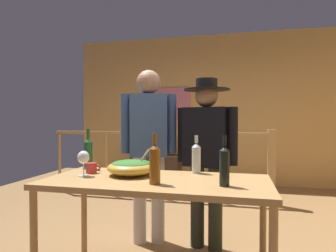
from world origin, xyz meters
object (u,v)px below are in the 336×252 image
at_px(salad_bowl, 131,167).
at_px(mug_red, 92,168).
at_px(person_standing_left, 149,141).
at_px(wine_glass, 83,158).
at_px(wine_bottle_clear, 196,157).
at_px(wine_bottle_amber, 155,163).
at_px(wine_bottle_green, 88,153).
at_px(stair_railing, 192,154).
at_px(serving_table, 156,189).
at_px(framed_picture, 174,104).
at_px(person_standing_right, 206,148).
at_px(wine_bottle_dark, 224,165).
at_px(flat_screen_tv, 156,143).
at_px(tv_console, 156,169).

bearing_deg(salad_bowl, mug_red, 178.78).
bearing_deg(person_standing_left, wine_glass, 53.80).
bearing_deg(salad_bowl, wine_bottle_clear, 22.92).
height_order(wine_bottle_amber, wine_bottle_green, wine_bottle_green).
bearing_deg(stair_railing, mug_red, -101.89).
xyz_separation_m(serving_table, salad_bowl, (-0.22, 0.10, 0.14)).
height_order(framed_picture, person_standing_left, framed_picture).
bearing_deg(wine_bottle_green, wine_glass, -67.48).
distance_m(person_standing_left, person_standing_right, 0.57).
height_order(framed_picture, wine_glass, framed_picture).
bearing_deg(wine_bottle_dark, wine_bottle_clear, 120.14).
relative_size(wine_glass, wine_bottle_clear, 0.64).
bearing_deg(wine_bottle_clear, flat_screen_tv, 111.78).
height_order(tv_console, salad_bowl, salad_bowl).
distance_m(flat_screen_tv, wine_bottle_amber, 3.53).
height_order(salad_bowl, wine_bottle_amber, wine_bottle_amber).
height_order(wine_bottle_clear, person_standing_right, person_standing_right).
relative_size(framed_picture, wine_bottle_green, 1.89).
distance_m(wine_bottle_amber, wine_bottle_green, 0.83).
relative_size(tv_console, wine_bottle_amber, 2.67).
distance_m(wine_glass, mug_red, 0.16).
bearing_deg(flat_screen_tv, person_standing_left, -75.57).
bearing_deg(salad_bowl, wine_bottle_green, 159.40).
bearing_deg(wine_glass, tv_console, 96.36).
distance_m(framed_picture, tv_console, 1.30).
bearing_deg(framed_picture, wine_glass, -88.64).
xyz_separation_m(stair_railing, flat_screen_tv, (-0.83, 0.91, 0.09)).
xyz_separation_m(framed_picture, mug_red, (0.08, -3.45, -0.68)).
xyz_separation_m(salad_bowl, person_standing_left, (-0.06, 0.63, 0.15)).
relative_size(wine_bottle_dark, mug_red, 2.69).
bearing_deg(wine_bottle_amber, framed_picture, 100.37).
height_order(stair_railing, salad_bowl, stair_railing).
xyz_separation_m(stair_railing, wine_glass, (-0.46, -2.35, 0.23)).
xyz_separation_m(wine_glass, mug_red, (-0.00, 0.13, -0.09)).
height_order(tv_console, wine_glass, wine_glass).
distance_m(framed_picture, wine_bottle_clear, 3.43).
xyz_separation_m(serving_table, wine_bottle_amber, (0.03, -0.15, 0.21)).
bearing_deg(person_standing_right, person_standing_left, 15.93).
bearing_deg(stair_railing, person_standing_left, -96.65).
height_order(serving_table, wine_bottle_green, wine_bottle_green).
bearing_deg(wine_bottle_clear, person_standing_left, 140.83).
bearing_deg(wine_bottle_dark, salad_bowl, 163.54).
distance_m(framed_picture, person_standing_left, 2.90).
bearing_deg(serving_table, person_standing_right, 68.84).
bearing_deg(tv_console, salad_bowl, -77.49).
distance_m(wine_bottle_green, person_standing_left, 0.61).
bearing_deg(wine_bottle_dark, serving_table, 167.07).
bearing_deg(wine_glass, wine_bottle_dark, -4.73).
distance_m(wine_bottle_clear, mug_red, 0.84).
relative_size(flat_screen_tv, wine_bottle_dark, 1.64).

